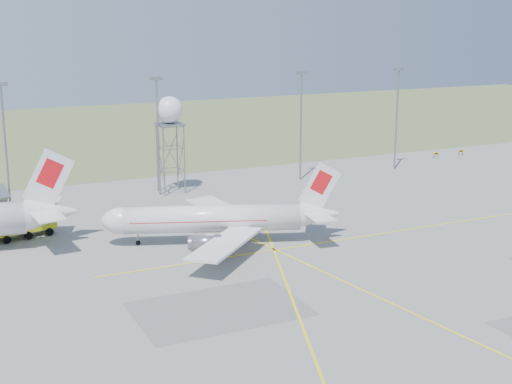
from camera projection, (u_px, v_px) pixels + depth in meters
name	position (u px, v px, depth m)	size (l,w,h in m)	color
ground	(462.00, 328.00, 71.11)	(400.00, 400.00, 0.00)	gray
grass_strip	(111.00, 131.00, 193.84)	(400.00, 120.00, 0.03)	#586F3D
mast_a	(5.00, 136.00, 111.47)	(2.20, 0.50, 20.50)	gray
mast_b	(158.00, 126.00, 121.91)	(2.20, 0.50, 20.50)	gray
mast_c	(301.00, 117.00, 133.61)	(2.20, 0.50, 20.50)	gray
mast_d	(397.00, 110.00, 142.79)	(2.20, 0.50, 20.50)	gray
taxi_sign_near	(436.00, 154.00, 157.24)	(1.60, 0.17, 1.20)	black
taxi_sign_far	(461.00, 151.00, 160.16)	(1.60, 0.17, 1.20)	black
airliner_main	(216.00, 219.00, 97.23)	(31.71, 29.80, 11.12)	silver
radar_tower	(170.00, 139.00, 124.09)	(4.70, 4.70, 17.01)	gray
fire_truck	(26.00, 225.00, 100.54)	(9.05, 4.92, 3.45)	#CED018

